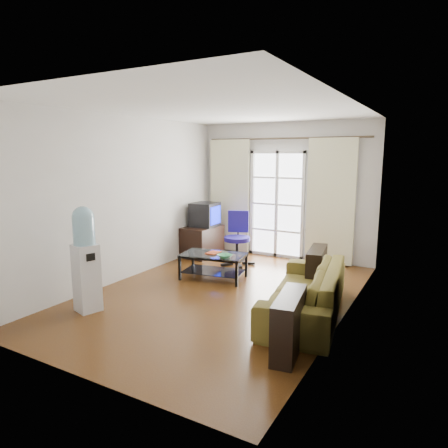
{
  "coord_description": "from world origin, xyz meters",
  "views": [
    {
      "loc": [
        2.85,
        -4.95,
        2.08
      ],
      "look_at": [
        -0.14,
        0.35,
        1.01
      ],
      "focal_mm": 32.0,
      "sensor_mm": 36.0,
      "label": 1
    }
  ],
  "objects_px": {
    "coffee_table": "(213,263)",
    "water_cooler": "(85,257)",
    "crt_tv": "(204,214)",
    "sofa": "(305,290)",
    "tv_stand": "(202,241)",
    "task_chair": "(237,249)"
  },
  "relations": [
    {
      "from": "task_chair",
      "to": "water_cooler",
      "type": "distance_m",
      "value": 3.14
    },
    {
      "from": "coffee_table",
      "to": "tv_stand",
      "type": "relative_size",
      "value": 1.36
    },
    {
      "from": "crt_tv",
      "to": "water_cooler",
      "type": "relative_size",
      "value": 0.4
    },
    {
      "from": "sofa",
      "to": "coffee_table",
      "type": "relative_size",
      "value": 2.01
    },
    {
      "from": "sofa",
      "to": "water_cooler",
      "type": "height_order",
      "value": "water_cooler"
    },
    {
      "from": "coffee_table",
      "to": "water_cooler",
      "type": "height_order",
      "value": "water_cooler"
    },
    {
      "from": "tv_stand",
      "to": "crt_tv",
      "type": "bearing_deg",
      "value": 92.11
    },
    {
      "from": "coffee_table",
      "to": "task_chair",
      "type": "xyz_separation_m",
      "value": [
        -0.07,
        1.01,
        0.02
      ]
    },
    {
      "from": "coffee_table",
      "to": "tv_stand",
      "type": "bearing_deg",
      "value": 129.3
    },
    {
      "from": "coffee_table",
      "to": "task_chair",
      "type": "relative_size",
      "value": 1.13
    },
    {
      "from": "sofa",
      "to": "crt_tv",
      "type": "xyz_separation_m",
      "value": [
        -2.81,
        1.98,
        0.54
      ]
    },
    {
      "from": "coffee_table",
      "to": "tv_stand",
      "type": "distance_m",
      "value": 1.57
    },
    {
      "from": "crt_tv",
      "to": "sofa",
      "type": "bearing_deg",
      "value": -38.41
    },
    {
      "from": "coffee_table",
      "to": "water_cooler",
      "type": "distance_m",
      "value": 2.21
    },
    {
      "from": "task_chair",
      "to": "sofa",
      "type": "bearing_deg",
      "value": -63.49
    },
    {
      "from": "coffee_table",
      "to": "crt_tv",
      "type": "height_order",
      "value": "crt_tv"
    },
    {
      "from": "sofa",
      "to": "water_cooler",
      "type": "relative_size",
      "value": 1.62
    },
    {
      "from": "water_cooler",
      "to": "sofa",
      "type": "bearing_deg",
      "value": 43.5
    },
    {
      "from": "tv_stand",
      "to": "crt_tv",
      "type": "relative_size",
      "value": 1.5
    },
    {
      "from": "coffee_table",
      "to": "crt_tv",
      "type": "bearing_deg",
      "value": 127.69
    },
    {
      "from": "sofa",
      "to": "tv_stand",
      "type": "xyz_separation_m",
      "value": [
        -2.81,
        1.91,
        -0.01
      ]
    },
    {
      "from": "coffee_table",
      "to": "water_cooler",
      "type": "xyz_separation_m",
      "value": [
        -0.75,
        -2.02,
        0.46
      ]
    }
  ]
}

